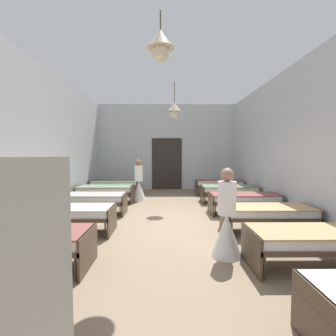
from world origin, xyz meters
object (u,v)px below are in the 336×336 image
(nurse_near_aisle, at_px, (227,225))
(nurse_mid_aisle, at_px, (139,186))
(bed_left_row_1, at_px, (25,240))
(bed_left_row_4, at_px, (106,190))
(bed_right_row_4, at_px, (229,190))
(bed_left_row_2, at_px, (68,213))
(bed_right_row_1, at_px, (313,239))
(bed_left_row_3, at_px, (91,199))
(bed_right_row_5, at_px, (219,184))
(bed_right_row_2, at_px, (268,212))
(bed_left_row_5, at_px, (115,184))
(bed_right_row_3, at_px, (244,198))

(nurse_near_aisle, distance_m, nurse_mid_aisle, 5.27)
(bed_left_row_1, distance_m, bed_left_row_4, 4.90)
(bed_right_row_4, height_order, nurse_mid_aisle, nurse_mid_aisle)
(bed_left_row_2, bearing_deg, bed_right_row_1, -20.91)
(bed_left_row_1, height_order, nurse_mid_aisle, nurse_mid_aisle)
(bed_left_row_3, xyz_separation_m, bed_right_row_5, (4.28, 3.27, 0.00))
(bed_left_row_4, height_order, bed_right_row_5, same)
(bed_right_row_2, distance_m, nurse_mid_aisle, 4.86)
(bed_right_row_4, distance_m, bed_left_row_5, 4.58)
(bed_right_row_1, height_order, bed_right_row_2, same)
(bed_right_row_4, bearing_deg, bed_left_row_4, 180.00)
(bed_left_row_3, height_order, bed_right_row_5, same)
(bed_right_row_1, xyz_separation_m, bed_left_row_5, (-4.28, 6.54, 0.00))
(bed_right_row_1, height_order, bed_right_row_5, same)
(bed_left_row_2, relative_size, bed_right_row_2, 1.00)
(bed_left_row_2, distance_m, bed_right_row_3, 4.58)
(bed_left_row_3, xyz_separation_m, bed_right_row_4, (4.28, 1.63, 0.00))
(bed_left_row_2, bearing_deg, bed_left_row_5, 90.00)
(bed_left_row_1, bearing_deg, bed_left_row_4, 90.00)
(bed_right_row_4, relative_size, nurse_mid_aisle, 1.28)
(bed_right_row_2, height_order, bed_left_row_4, same)
(bed_right_row_2, relative_size, bed_left_row_5, 1.00)
(bed_right_row_1, height_order, bed_left_row_5, same)
(bed_left_row_3, relative_size, bed_left_row_4, 1.00)
(bed_left_row_5, bearing_deg, bed_left_row_1, -90.00)
(bed_left_row_4, distance_m, bed_right_row_4, 4.28)
(bed_right_row_5, bearing_deg, bed_left_row_1, -123.20)
(bed_left_row_3, height_order, bed_right_row_3, same)
(bed_right_row_2, xyz_separation_m, bed_left_row_3, (-4.28, 1.63, 0.00))
(bed_right_row_3, bearing_deg, bed_left_row_1, -142.62)
(nurse_near_aisle, bearing_deg, bed_right_row_5, 122.21)
(bed_left_row_1, relative_size, bed_left_row_3, 1.00)
(bed_right_row_4, xyz_separation_m, nurse_mid_aisle, (-3.17, 0.41, 0.09))
(bed_left_row_5, height_order, nurse_mid_aisle, nurse_mid_aisle)
(bed_right_row_4, bearing_deg, bed_right_row_2, -90.00)
(bed_left_row_4, bearing_deg, nurse_mid_aisle, 20.52)
(bed_left_row_5, bearing_deg, bed_right_row_5, 0.00)
(bed_left_row_3, relative_size, bed_right_row_5, 1.00)
(bed_left_row_3, distance_m, bed_right_row_5, 5.38)
(bed_right_row_5, bearing_deg, bed_right_row_4, -90.00)
(bed_left_row_3, distance_m, nurse_mid_aisle, 2.33)
(bed_left_row_1, bearing_deg, bed_left_row_5, 90.00)
(bed_left_row_1, distance_m, nurse_near_aisle, 3.12)
(bed_left_row_2, height_order, bed_right_row_2, same)
(bed_right_row_1, xyz_separation_m, bed_right_row_3, (0.00, 3.27, 0.00))
(nurse_mid_aisle, bearing_deg, bed_left_row_1, 132.16)
(bed_left_row_5, bearing_deg, bed_left_row_3, -90.00)
(bed_left_row_4, xyz_separation_m, nurse_near_aisle, (3.09, -4.47, 0.09))
(bed_right_row_4, bearing_deg, bed_right_row_3, -90.00)
(bed_left_row_2, bearing_deg, bed_left_row_4, 90.00)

